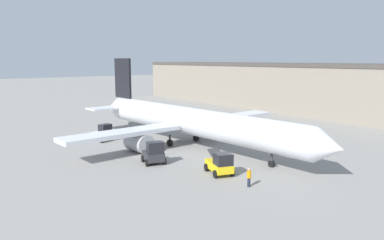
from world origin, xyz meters
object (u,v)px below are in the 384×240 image
Objects in this scene: ground_crew_worker at (249,177)px; belt_loader_truck at (220,164)px; baggage_tug at (103,133)px; airplane at (187,121)px; pushback_tug at (154,154)px.

belt_loader_truck reaches higher than ground_crew_worker.
baggage_tug is (-25.24, -2.52, 0.17)m from ground_crew_worker.
belt_loader_truck is at bearing -9.14° from baggage_tug.
airplane is 13.38m from belt_loader_truck.
pushback_tug reaches higher than baggage_tug.
ground_crew_worker is 11.66m from pushback_tug.
ground_crew_worker is at bearing 29.88° from pushback_tug.
pushback_tug is at bearing -25.21° from ground_crew_worker.
ground_crew_worker is 25.36m from baggage_tug.
baggage_tug is 21.19m from belt_loader_truck.
ground_crew_worker is at bearing 13.13° from belt_loader_truck.
airplane is 13.80× the size of baggage_tug.
airplane is 13.66× the size of pushback_tug.
ground_crew_worker is 0.45× the size of belt_loader_truck.
airplane is at bearing 24.87° from baggage_tug.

